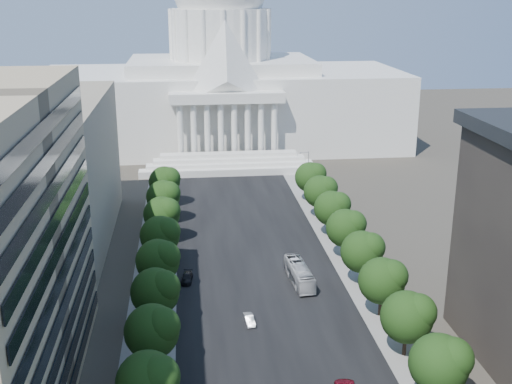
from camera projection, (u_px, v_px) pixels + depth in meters
name	position (u px, v px, depth m)	size (l,w,h in m)	color
road_asphalt	(251.00, 249.00, 131.10)	(30.00, 260.00, 0.01)	black
sidewalk_left	(157.00, 254.00, 129.08)	(8.00, 260.00, 0.02)	gray
sidewalk_right	(342.00, 246.00, 133.12)	(8.00, 260.00, 0.02)	gray
capitol	(221.00, 86.00, 215.01)	(120.00, 56.00, 73.00)	white
office_block_left_far	(12.00, 173.00, 130.95)	(38.00, 52.00, 30.00)	gray
tree_l_c	(150.00, 381.00, 75.92)	(7.79, 7.60, 9.97)	#33261C
tree_l_d	(154.00, 330.00, 87.29)	(7.79, 7.60, 9.97)	#33261C
tree_l_e	(157.00, 291.00, 98.66)	(7.79, 7.60, 9.97)	#33261C
tree_l_f	(160.00, 260.00, 110.04)	(7.79, 7.60, 9.97)	#33261C
tree_l_g	(162.00, 234.00, 121.41)	(7.79, 7.60, 9.97)	#33261C
tree_l_h	(163.00, 214.00, 132.78)	(7.79, 7.60, 9.97)	#33261C
tree_l_i	(165.00, 196.00, 144.15)	(7.79, 7.60, 9.97)	#33261C
tree_l_j	(166.00, 181.00, 155.53)	(7.79, 7.60, 9.97)	#33261C
tree_r_c	(442.00, 362.00, 79.75)	(7.79, 7.60, 9.97)	#33261C
tree_r_d	(410.00, 316.00, 91.13)	(7.79, 7.60, 9.97)	#33261C
tree_r_e	(384.00, 280.00, 102.50)	(7.79, 7.60, 9.97)	#33261C
tree_r_f	(364.00, 251.00, 113.87)	(7.79, 7.60, 9.97)	#33261C
tree_r_g	(347.00, 227.00, 125.24)	(7.79, 7.60, 9.97)	#33261C
tree_r_h	(333.00, 207.00, 136.62)	(7.79, 7.60, 9.97)	#33261C
tree_r_i	(322.00, 191.00, 147.99)	(7.79, 7.60, 9.97)	#33261C
tree_r_j	(312.00, 176.00, 159.36)	(7.79, 7.60, 9.97)	#33261C
streetlight_b	(457.00, 369.00, 79.35)	(2.61, 0.44, 9.00)	gray
streetlight_c	(393.00, 282.00, 103.04)	(2.61, 0.44, 9.00)	gray
streetlight_d	(353.00, 228.00, 126.73)	(2.61, 0.44, 9.00)	gray
streetlight_e	(326.00, 190.00, 150.42)	(2.61, 0.44, 9.00)	gray
streetlight_f	(306.00, 163.00, 174.12)	(2.61, 0.44, 9.00)	gray
car_silver	(249.00, 320.00, 101.83)	(1.39, 3.97, 1.31)	#97999E
car_dark_b	(187.00, 278.00, 116.48)	(1.91, 4.71, 1.37)	black
city_bus	(299.00, 274.00, 115.73)	(2.93, 12.51, 3.49)	silver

